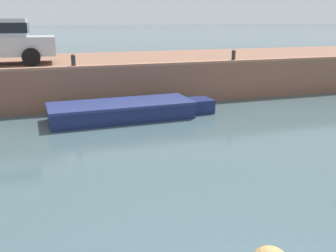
{
  "coord_description": "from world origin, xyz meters",
  "views": [
    {
      "loc": [
        -1.98,
        -1.76,
        2.89
      ],
      "look_at": [
        -0.16,
        3.65,
        1.26
      ],
      "focal_mm": 40.0,
      "sensor_mm": 36.0,
      "label": 1
    }
  ],
  "objects": [
    {
      "name": "far_wall_coping",
      "position": [
        0.0,
        10.55,
        1.42
      ],
      "size": [
        60.0,
        0.24,
        0.08
      ],
      "primitive_type": "cube",
      "color": "#9F6C52",
      "rests_on": "far_quay_wall"
    },
    {
      "name": "mooring_bollard_east",
      "position": [
        4.74,
        10.68,
        1.62
      ],
      "size": [
        0.15,
        0.15,
        0.44
      ],
      "color": "#2D2B28",
      "rests_on": "far_quay_wall"
    },
    {
      "name": "far_quay_wall",
      "position": [
        0.0,
        13.43,
        0.69
      ],
      "size": [
        60.0,
        6.0,
        1.38
      ],
      "primitive_type": "cube",
      "color": "brown",
      "rests_on": "ground"
    },
    {
      "name": "ground_plane",
      "position": [
        0.0,
        5.21,
        0.0
      ],
      "size": [
        400.0,
        400.0,
        0.0
      ],
      "primitive_type": "plane",
      "color": "#3D5156"
    },
    {
      "name": "mooring_bollard_mid",
      "position": [
        -1.01,
        10.68,
        1.62
      ],
      "size": [
        0.15,
        0.15,
        0.44
      ],
      "color": "#2D2B28",
      "rests_on": "far_quay_wall"
    },
    {
      "name": "boat_moored_central_navy",
      "position": [
        0.38,
        9.04,
        0.26
      ],
      "size": [
        5.1,
        1.68,
        0.51
      ],
      "color": "navy",
      "rests_on": "ground"
    }
  ]
}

